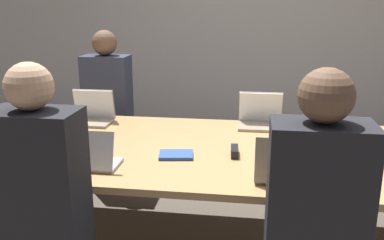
# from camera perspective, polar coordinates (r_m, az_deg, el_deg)

# --- Properties ---
(curtain_wall) EXTENTS (12.00, 0.06, 2.80)m
(curtain_wall) POSITION_cam_1_polar(r_m,az_deg,el_deg) (4.92, 6.94, 12.83)
(curtain_wall) COLOR #BCB7B2
(curtain_wall) RESTS_ON ground_plane
(conference_table) EXTENTS (3.73, 1.35, 0.72)m
(conference_table) POSITION_cam_1_polar(r_m,az_deg,el_deg) (2.74, 5.15, -4.78)
(conference_table) COLOR tan
(conference_table) RESTS_ON ground_plane
(laptop_near_left) EXTENTS (0.35, 0.22, 0.22)m
(laptop_near_left) POSITION_cam_1_polar(r_m,az_deg,el_deg) (2.45, -13.97, -4.81)
(laptop_near_left) COLOR #B7B7BC
(laptop_near_left) RESTS_ON conference_table
(person_near_left) EXTENTS (0.40, 0.24, 1.38)m
(person_near_left) POSITION_cam_1_polar(r_m,az_deg,el_deg) (2.13, -19.31, -12.07)
(person_near_left) COLOR #2D2D38
(person_near_left) RESTS_ON ground_plane
(bottle_near_left) EXTENTS (0.07, 0.07, 0.23)m
(bottle_near_left) POSITION_cam_1_polar(r_m,az_deg,el_deg) (2.67, -18.66, -2.68)
(bottle_near_left) COLOR black
(bottle_near_left) RESTS_ON conference_table
(laptop_far_left) EXTENTS (0.32, 0.24, 0.25)m
(laptop_far_left) POSITION_cam_1_polar(r_m,az_deg,el_deg) (3.36, -13.16, 0.88)
(laptop_far_left) COLOR gray
(laptop_far_left) RESTS_ON conference_table
(person_far_left) EXTENTS (0.40, 0.24, 1.39)m
(person_far_left) POSITION_cam_1_polar(r_m,az_deg,el_deg) (3.88, -11.10, 1.10)
(person_far_left) COLOR #2D2D38
(person_far_left) RESTS_ON ground_plane
(laptop_far_center) EXTENTS (0.32, 0.25, 0.26)m
(laptop_far_center) POSITION_cam_1_polar(r_m,az_deg,el_deg) (3.21, 9.08, 0.44)
(laptop_far_center) COLOR gray
(laptop_far_center) RESTS_ON conference_table
(cup_far_center) EXTENTS (0.09, 0.09, 0.10)m
(cup_far_center) POSITION_cam_1_polar(r_m,az_deg,el_deg) (3.14, 13.55, -0.58)
(cup_far_center) COLOR brown
(cup_far_center) RESTS_ON conference_table
(laptop_near_midright) EXTENTS (0.36, 0.24, 0.25)m
(laptop_near_midright) POSITION_cam_1_polar(r_m,az_deg,el_deg) (2.25, 12.87, -6.37)
(laptop_near_midright) COLOR gray
(laptop_near_midright) RESTS_ON conference_table
(person_near_midright) EXTENTS (0.40, 0.24, 1.39)m
(person_near_midright) POSITION_cam_1_polar(r_m,az_deg,el_deg) (1.90, 15.95, -15.05)
(person_near_midright) COLOR #2D2D38
(person_near_midright) RESTS_ON ground_plane
(cup_near_midright) EXTENTS (0.07, 0.07, 0.10)m
(cup_near_midright) POSITION_cam_1_polar(r_m,az_deg,el_deg) (2.35, 19.27, -6.58)
(cup_near_midright) COLOR brown
(cup_near_midright) RESTS_ON conference_table
(stapler) EXTENTS (0.05, 0.15, 0.05)m
(stapler) POSITION_cam_1_polar(r_m,az_deg,el_deg) (2.60, 5.70, -4.18)
(stapler) COLOR black
(stapler) RESTS_ON conference_table
(notebook) EXTENTS (0.22, 0.18, 0.02)m
(notebook) POSITION_cam_1_polar(r_m,az_deg,el_deg) (2.57, -2.13, -4.67)
(notebook) COLOR #2D4C8C
(notebook) RESTS_ON conference_table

